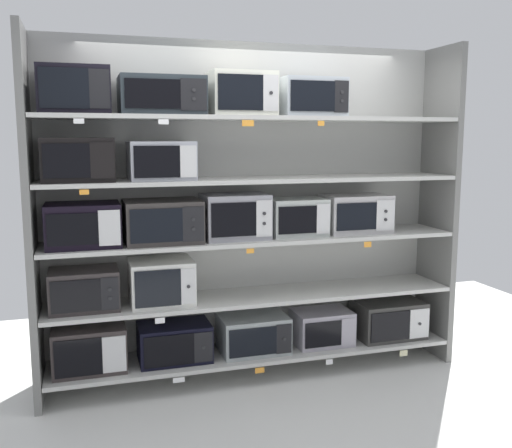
# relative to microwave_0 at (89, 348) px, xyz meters

# --- Properties ---
(ground) EXTENTS (7.12, 6.00, 0.02)m
(ground) POSITION_rel_microwave_0_xyz_m (1.24, -1.00, -0.36)
(ground) COLOR silver
(back_panel) EXTENTS (3.32, 0.04, 2.56)m
(back_panel) POSITION_rel_microwave_0_xyz_m (1.24, 0.27, 0.93)
(back_panel) COLOR #B2B2AD
(back_panel) RESTS_ON ground
(upright_left) EXTENTS (0.05, 0.50, 2.56)m
(upright_left) POSITION_rel_microwave_0_xyz_m (-0.34, 0.00, 0.93)
(upright_left) COLOR slate
(upright_left) RESTS_ON ground
(upright_right) EXTENTS (0.05, 0.50, 2.56)m
(upright_right) POSITION_rel_microwave_0_xyz_m (2.83, 0.00, 0.93)
(upright_right) COLOR slate
(upright_right) RESTS_ON ground
(shelf_0) EXTENTS (3.12, 0.50, 0.03)m
(shelf_0) POSITION_rel_microwave_0_xyz_m (1.24, 0.00, -0.18)
(shelf_0) COLOR beige
(shelf_0) RESTS_ON ground
(microwave_0) EXTENTS (0.51, 0.36, 0.32)m
(microwave_0) POSITION_rel_microwave_0_xyz_m (0.00, 0.00, 0.00)
(microwave_0) COLOR #352D2D
(microwave_0) RESTS_ON shelf_0
(microwave_1) EXTENTS (0.53, 0.35, 0.28)m
(microwave_1) POSITION_rel_microwave_0_xyz_m (0.61, -0.00, -0.02)
(microwave_1) COLOR black
(microwave_1) RESTS_ON shelf_0
(microwave_2) EXTENTS (0.52, 0.38, 0.28)m
(microwave_2) POSITION_rel_microwave_0_xyz_m (1.22, 0.00, -0.02)
(microwave_2) COLOR #98A0A1
(microwave_2) RESTS_ON shelf_0
(microwave_3) EXTENTS (0.45, 0.33, 0.27)m
(microwave_3) POSITION_rel_microwave_0_xyz_m (1.80, 0.00, -0.02)
(microwave_3) COLOR #A19BA7
(microwave_3) RESTS_ON shelf_0
(microwave_4) EXTENTS (0.56, 0.39, 0.30)m
(microwave_4) POSITION_rel_microwave_0_xyz_m (2.39, 0.00, -0.01)
(microwave_4) COLOR #333230
(microwave_4) RESTS_ON shelf_0
(price_tag_0) EXTENTS (0.08, 0.00, 0.04)m
(price_tag_0) POSITION_rel_microwave_0_xyz_m (0.60, -0.25, -0.21)
(price_tag_0) COLOR white
(price_tag_1) EXTENTS (0.07, 0.00, 0.04)m
(price_tag_1) POSITION_rel_microwave_0_xyz_m (1.20, -0.25, -0.22)
(price_tag_1) COLOR orange
(price_tag_2) EXTENTS (0.06, 0.00, 0.04)m
(price_tag_2) POSITION_rel_microwave_0_xyz_m (1.76, -0.25, -0.22)
(price_tag_2) COLOR white
(price_tag_3) EXTENTS (0.07, 0.00, 0.05)m
(price_tag_3) POSITION_rel_microwave_0_xyz_m (2.40, -0.25, -0.22)
(price_tag_3) COLOR beige
(shelf_1) EXTENTS (3.12, 0.50, 0.03)m
(shelf_1) POSITION_rel_microwave_0_xyz_m (1.24, 0.00, 0.27)
(shelf_1) COLOR beige
(microwave_5) EXTENTS (0.47, 0.35, 0.28)m
(microwave_5) POSITION_rel_microwave_0_xyz_m (-0.02, 0.00, 0.43)
(microwave_5) COLOR #342D2D
(microwave_5) RESTS_ON shelf_1
(microwave_6) EXTENTS (0.45, 0.40, 0.32)m
(microwave_6) POSITION_rel_microwave_0_xyz_m (0.52, -0.00, 0.45)
(microwave_6) COLOR white
(microwave_6) RESTS_ON shelf_1
(price_tag_4) EXTENTS (0.07, 0.00, 0.04)m
(price_tag_4) POSITION_rel_microwave_0_xyz_m (0.47, -0.25, 0.23)
(price_tag_4) COLOR white
(shelf_2) EXTENTS (3.12, 0.50, 0.03)m
(shelf_2) POSITION_rel_microwave_0_xyz_m (1.24, 0.00, 0.72)
(shelf_2) COLOR beige
(microwave_7) EXTENTS (0.50, 0.39, 0.30)m
(microwave_7) POSITION_rel_microwave_0_xyz_m (-0.00, 0.00, 0.89)
(microwave_7) COLOR black
(microwave_7) RESTS_ON shelf_2
(microwave_8) EXTENTS (0.54, 0.42, 0.30)m
(microwave_8) POSITION_rel_microwave_0_xyz_m (0.54, 0.00, 0.89)
(microwave_8) COLOR #35302E
(microwave_8) RESTS_ON shelf_2
(microwave_9) EXTENTS (0.48, 0.37, 0.33)m
(microwave_9) POSITION_rel_microwave_0_xyz_m (1.08, 0.00, 0.91)
(microwave_9) COLOR #9A99A2
(microwave_9) RESTS_ON shelf_2
(microwave_10) EXTENTS (0.43, 0.34, 0.28)m
(microwave_10) POSITION_rel_microwave_0_xyz_m (1.57, 0.00, 0.88)
(microwave_10) COLOR #B7BEB8
(microwave_10) RESTS_ON shelf_2
(microwave_11) EXTENTS (0.52, 0.34, 0.30)m
(microwave_11) POSITION_rel_microwave_0_xyz_m (2.07, 0.00, 0.89)
(microwave_11) COLOR #BCB9BB
(microwave_11) RESTS_ON shelf_2
(price_tag_5) EXTENTS (0.06, 0.00, 0.03)m
(price_tag_5) POSITION_rel_microwave_0_xyz_m (1.13, -0.25, 0.69)
(price_tag_5) COLOR orange
(price_tag_6) EXTENTS (0.06, 0.00, 0.04)m
(price_tag_6) POSITION_rel_microwave_0_xyz_m (2.05, -0.25, 0.68)
(price_tag_6) COLOR orange
(shelf_3) EXTENTS (3.12, 0.50, 0.03)m
(shelf_3) POSITION_rel_microwave_0_xyz_m (1.24, 0.00, 1.17)
(shelf_3) COLOR beige
(microwave_12) EXTENTS (0.47, 0.41, 0.30)m
(microwave_12) POSITION_rel_microwave_0_xyz_m (-0.02, 0.00, 1.34)
(microwave_12) COLOR black
(microwave_12) RESTS_ON shelf_3
(microwave_13) EXTENTS (0.45, 0.42, 0.27)m
(microwave_13) POSITION_rel_microwave_0_xyz_m (0.54, 0.00, 1.32)
(microwave_13) COLOR #A1A3AE
(microwave_13) RESTS_ON shelf_3
(price_tag_7) EXTENTS (0.06, 0.00, 0.03)m
(price_tag_7) POSITION_rel_microwave_0_xyz_m (0.01, -0.25, 1.14)
(price_tag_7) COLOR orange
(shelf_4) EXTENTS (3.12, 0.50, 0.03)m
(shelf_4) POSITION_rel_microwave_0_xyz_m (1.24, 0.00, 1.62)
(shelf_4) COLOR beige
(microwave_14) EXTENTS (0.46, 0.38, 0.31)m
(microwave_14) POSITION_rel_microwave_0_xyz_m (-0.02, -0.00, 1.79)
(microwave_14) COLOR black
(microwave_14) RESTS_ON shelf_4
(microwave_15) EXTENTS (0.58, 0.44, 0.26)m
(microwave_15) POSITION_rel_microwave_0_xyz_m (0.55, 0.00, 1.77)
(microwave_15) COLOR #262E34
(microwave_15) RESTS_ON shelf_4
(microwave_16) EXTENTS (0.47, 0.35, 0.31)m
(microwave_16) POSITION_rel_microwave_0_xyz_m (1.13, 0.00, 1.80)
(microwave_16) COLOR silver
(microwave_16) RESTS_ON shelf_4
(microwave_17) EXTENTS (0.48, 0.38, 0.28)m
(microwave_17) POSITION_rel_microwave_0_xyz_m (1.67, 0.00, 1.78)
(microwave_17) COLOR #B1BAC3
(microwave_17) RESTS_ON shelf_4
(price_tag_8) EXTENTS (0.06, 0.00, 0.03)m
(price_tag_8) POSITION_rel_microwave_0_xyz_m (-0.00, -0.25, 1.59)
(price_tag_8) COLOR white
(price_tag_9) EXTENTS (0.07, 0.00, 0.03)m
(price_tag_9) POSITION_rel_microwave_0_xyz_m (0.53, -0.25, 1.59)
(price_tag_9) COLOR white
(price_tag_10) EXTENTS (0.08, 0.00, 0.04)m
(price_tag_10) POSITION_rel_microwave_0_xyz_m (1.11, -0.25, 1.58)
(price_tag_10) COLOR orange
(price_tag_11) EXTENTS (0.05, 0.00, 0.04)m
(price_tag_11) POSITION_rel_microwave_0_xyz_m (1.65, -0.25, 1.58)
(price_tag_11) COLOR orange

